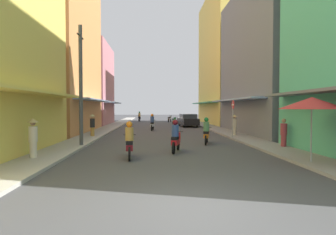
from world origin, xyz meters
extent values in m
plane|color=#424244|center=(0.00, 23.32, 0.00)|extent=(120.19, 120.19, 0.00)
cube|color=#ADA89E|center=(-5.40, 23.32, 0.06)|extent=(1.82, 62.63, 0.12)
cube|color=gray|center=(5.40, 23.32, 0.06)|extent=(1.82, 62.63, 0.12)
cube|color=#EFD159|center=(-5.81, 5.72, 2.80)|extent=(1.10, 12.10, 0.12)
cube|color=#D88C4C|center=(-9.31, 19.00, 7.92)|extent=(6.00, 11.63, 15.84)
cube|color=#8CA5CC|center=(-5.81, 19.00, 2.80)|extent=(1.10, 10.47, 0.12)
cube|color=#B7727F|center=(-9.31, 30.51, 5.03)|extent=(6.00, 9.49, 10.06)
cube|color=#8CA5CC|center=(-5.81, 30.51, 2.80)|extent=(1.10, 8.54, 0.12)
cube|color=slate|center=(5.81, 4.44, 2.80)|extent=(1.10, 9.79, 0.12)
cube|color=slate|center=(9.31, 17.28, 6.06)|extent=(6.00, 12.97, 12.12)
cube|color=#8CA5CC|center=(5.81, 17.28, 2.80)|extent=(1.10, 11.67, 0.12)
cube|color=#EFD159|center=(9.31, 31.07, 8.38)|extent=(6.00, 14.00, 16.76)
cube|color=#4CB28C|center=(5.81, 31.07, 2.80)|extent=(1.10, 12.60, 0.12)
cylinder|color=black|center=(-1.89, 6.73, 0.28)|extent=(0.12, 0.56, 0.56)
cylinder|color=black|center=(-1.80, 5.48, 0.28)|extent=(0.12, 0.56, 0.56)
cube|color=maroon|center=(-1.84, 6.05, 0.50)|extent=(0.35, 1.02, 0.24)
cube|color=black|center=(-1.83, 5.86, 0.70)|extent=(0.32, 0.58, 0.14)
cylinder|color=maroon|center=(-1.88, 6.60, 0.70)|extent=(0.28, 0.28, 0.45)
cylinder|color=black|center=(-1.88, 6.60, 0.95)|extent=(0.55, 0.07, 0.03)
cylinder|color=#BF8C3F|center=(-1.83, 5.91, 1.05)|extent=(0.34, 0.34, 0.55)
sphere|color=orange|center=(-1.83, 5.91, 1.45)|extent=(0.26, 0.26, 0.26)
cylinder|color=black|center=(1.98, 29.60, 0.28)|extent=(0.15, 0.57, 0.56)
cylinder|color=black|center=(1.81, 30.84, 0.28)|extent=(0.15, 0.57, 0.56)
cube|color=#197233|center=(1.89, 30.27, 0.50)|extent=(0.41, 1.03, 0.24)
cube|color=black|center=(1.86, 30.47, 0.70)|extent=(0.35, 0.59, 0.14)
cylinder|color=#197233|center=(1.96, 29.73, 0.70)|extent=(0.28, 0.28, 0.45)
cylinder|color=black|center=(1.96, 29.73, 0.95)|extent=(0.55, 0.10, 0.03)
cylinder|color=black|center=(2.48, 11.33, 0.28)|extent=(0.22, 0.56, 0.56)
cylinder|color=black|center=(2.17, 10.12, 0.28)|extent=(0.22, 0.56, 0.56)
cube|color=orange|center=(2.31, 10.67, 0.50)|extent=(0.52, 1.04, 0.24)
cube|color=black|center=(2.26, 10.48, 0.70)|extent=(0.41, 0.61, 0.14)
cylinder|color=orange|center=(2.45, 11.21, 0.70)|extent=(0.28, 0.28, 0.45)
cylinder|color=black|center=(2.45, 11.21, 0.95)|extent=(0.54, 0.17, 0.03)
cylinder|color=#598C59|center=(2.27, 10.53, 1.05)|extent=(0.34, 0.34, 0.55)
sphere|color=#197233|center=(2.27, 10.53, 1.45)|extent=(0.26, 0.26, 0.26)
cylinder|color=black|center=(1.97, 37.77, 0.28)|extent=(0.26, 0.55, 0.56)
cylinder|color=black|center=(1.55, 36.59, 0.28)|extent=(0.26, 0.55, 0.56)
cube|color=#B2B2B7|center=(1.74, 37.13, 0.50)|extent=(0.60, 1.04, 0.24)
cube|color=black|center=(1.68, 36.94, 0.70)|extent=(0.45, 0.62, 0.14)
cylinder|color=#B2B2B7|center=(1.93, 37.65, 0.70)|extent=(0.28, 0.28, 0.45)
cylinder|color=black|center=(1.93, 37.65, 0.95)|extent=(0.53, 0.21, 0.03)
cylinder|color=black|center=(-3.05, 39.81, 0.28)|extent=(0.17, 0.57, 0.56)
cylinder|color=black|center=(-2.84, 38.58, 0.28)|extent=(0.17, 0.57, 0.56)
cube|color=black|center=(-2.93, 39.15, 0.50)|extent=(0.45, 1.03, 0.24)
cube|color=black|center=(-2.90, 38.95, 0.70)|extent=(0.37, 0.60, 0.14)
cylinder|color=black|center=(-3.03, 39.69, 0.70)|extent=(0.28, 0.28, 0.45)
cylinder|color=black|center=(-3.03, 39.69, 0.95)|extent=(0.55, 0.12, 0.03)
cylinder|color=#BF8C3F|center=(-2.91, 39.00, 1.05)|extent=(0.34, 0.34, 0.55)
sphere|color=#197233|center=(-2.91, 39.00, 1.45)|extent=(0.26, 0.26, 0.26)
cylinder|color=black|center=(0.42, 8.29, 0.28)|extent=(0.22, 0.56, 0.56)
cylinder|color=black|center=(0.10, 7.08, 0.28)|extent=(0.22, 0.56, 0.56)
cube|color=red|center=(0.24, 7.64, 0.50)|extent=(0.53, 1.04, 0.24)
cube|color=black|center=(0.19, 7.45, 0.70)|extent=(0.41, 0.61, 0.14)
cylinder|color=red|center=(0.38, 8.17, 0.70)|extent=(0.28, 0.28, 0.45)
cylinder|color=black|center=(0.38, 8.17, 0.95)|extent=(0.54, 0.17, 0.03)
cylinder|color=#334C8C|center=(0.20, 7.49, 1.05)|extent=(0.34, 0.34, 0.55)
sphere|color=maroon|center=(0.20, 7.49, 1.45)|extent=(0.26, 0.26, 0.26)
cylinder|color=black|center=(-0.79, 21.70, 0.28)|extent=(0.14, 0.57, 0.56)
cylinder|color=black|center=(-0.94, 20.46, 0.28)|extent=(0.14, 0.57, 0.56)
cube|color=silver|center=(-0.87, 21.03, 0.50)|extent=(0.39, 1.03, 0.24)
cube|color=black|center=(-0.89, 20.83, 0.70)|extent=(0.34, 0.59, 0.14)
cylinder|color=silver|center=(-0.81, 21.58, 0.70)|extent=(0.28, 0.28, 0.45)
cylinder|color=black|center=(-0.81, 21.58, 0.95)|extent=(0.55, 0.09, 0.03)
cylinder|color=#334C8C|center=(-0.89, 20.88, 1.05)|extent=(0.34, 0.34, 0.55)
sphere|color=orange|center=(-0.89, 20.88, 1.45)|extent=(0.26, 0.26, 0.26)
cube|color=black|center=(3.15, 26.20, 0.60)|extent=(2.13, 4.25, 0.70)
cube|color=#333D47|center=(3.16, 26.05, 1.15)|extent=(1.79, 2.24, 0.60)
cylinder|color=black|center=(2.28, 27.38, 0.32)|extent=(0.24, 0.65, 0.64)
cylinder|color=black|center=(3.78, 27.52, 0.32)|extent=(0.24, 0.65, 0.64)
cylinder|color=black|center=(2.51, 24.89, 0.32)|extent=(0.24, 0.65, 0.64)
cylinder|color=black|center=(4.01, 25.03, 0.32)|extent=(0.24, 0.65, 0.64)
cylinder|color=beige|center=(-5.69, 5.79, 0.38)|extent=(0.28, 0.28, 0.75)
cylinder|color=beige|center=(-5.69, 5.79, 1.07)|extent=(0.34, 0.34, 0.64)
sphere|color=#9E7256|center=(-5.69, 5.79, 1.53)|extent=(0.22, 0.22, 0.22)
cone|color=#D1B77A|center=(-5.69, 5.79, 1.63)|extent=(0.44, 0.44, 0.16)
cylinder|color=beige|center=(5.24, 14.95, 0.35)|extent=(0.28, 0.28, 0.71)
cylinder|color=beige|center=(5.24, 14.95, 1.01)|extent=(0.34, 0.34, 0.60)
sphere|color=#9E7256|center=(5.24, 14.95, 1.45)|extent=(0.22, 0.22, 0.22)
cone|color=#D1B77A|center=(5.24, 14.95, 1.55)|extent=(0.44, 0.44, 0.16)
cylinder|color=#BF8C3F|center=(-5.17, 14.66, 0.37)|extent=(0.28, 0.28, 0.74)
cylinder|color=#262628|center=(-5.17, 14.66, 1.06)|extent=(0.34, 0.34, 0.63)
sphere|color=tan|center=(-5.17, 14.66, 1.51)|extent=(0.22, 0.22, 0.22)
cone|color=#D1B77A|center=(-5.17, 14.66, 1.61)|extent=(0.44, 0.44, 0.16)
cylinder|color=#99333F|center=(5.98, 8.55, 0.36)|extent=(0.28, 0.28, 0.72)
cylinder|color=#99333F|center=(5.98, 8.55, 1.02)|extent=(0.34, 0.34, 0.61)
sphere|color=tan|center=(5.98, 8.55, 1.46)|extent=(0.22, 0.22, 0.22)
cylinder|color=#99999E|center=(5.03, 4.32, 1.18)|extent=(0.05, 0.05, 2.36)
cone|color=#BF3333|center=(5.03, 4.32, 2.31)|extent=(2.40, 2.40, 0.45)
cylinder|color=#4C4C4F|center=(-4.74, 9.74, 3.29)|extent=(0.20, 0.20, 6.58)
cylinder|color=#3F382D|center=(-4.74, 9.74, 5.98)|extent=(0.08, 1.20, 0.08)
cylinder|color=gray|center=(4.64, 13.31, 1.30)|extent=(0.07, 0.07, 2.60)
cylinder|color=red|center=(4.64, 13.31, 2.35)|extent=(0.02, 0.60, 0.60)
cube|color=white|center=(4.64, 13.31, 2.35)|extent=(0.03, 0.40, 0.10)
camera|label=1|loc=(-0.88, -5.92, 2.13)|focal=30.44mm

